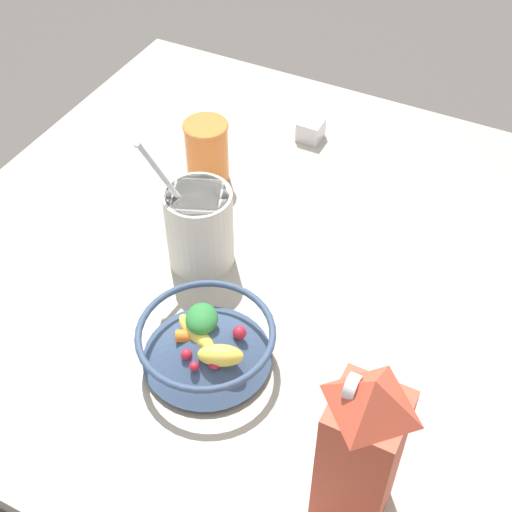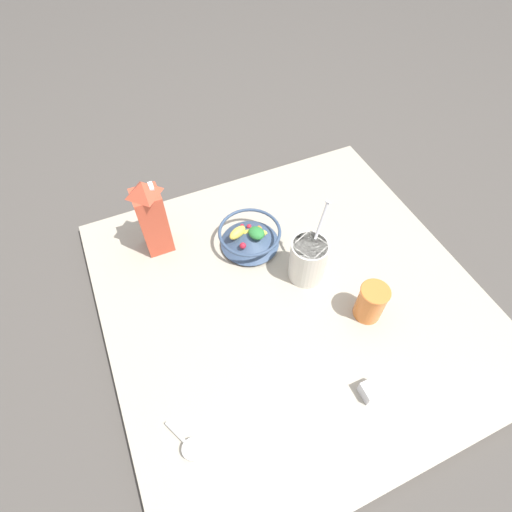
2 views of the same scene
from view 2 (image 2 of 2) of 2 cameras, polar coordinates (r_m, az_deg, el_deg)
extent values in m
plane|color=#4C4742|center=(1.18, 5.05, -6.51)|extent=(6.00, 6.00, 0.00)
cube|color=#B2A893|center=(1.17, 5.10, -6.12)|extent=(1.04, 1.04, 0.03)
cylinder|color=#384C6B|center=(1.26, -0.88, 1.80)|extent=(0.10, 0.10, 0.01)
cone|color=#384C6B|center=(1.23, -0.90, 2.70)|extent=(0.18, 0.18, 0.05)
torus|color=#384C6B|center=(1.21, -0.91, 3.49)|extent=(0.19, 0.19, 0.01)
ellipsoid|color=#EFD64C|center=(1.22, -2.67, 3.36)|extent=(0.05, 0.07, 0.03)
ellipsoid|color=#EFD64C|center=(1.23, -0.15, 3.33)|extent=(0.06, 0.08, 0.03)
cylinder|color=orange|center=(1.23, 0.00, 3.54)|extent=(0.03, 0.04, 0.02)
sphere|color=red|center=(1.24, -2.68, 3.56)|extent=(0.02, 0.02, 0.02)
sphere|color=red|center=(1.25, -1.00, 4.25)|extent=(0.02, 0.02, 0.02)
sphere|color=red|center=(1.25, -2.00, 4.31)|extent=(0.01, 0.01, 0.01)
sphere|color=red|center=(1.20, -1.88, 1.49)|extent=(0.02, 0.02, 0.02)
ellipsoid|color=#2D7F38|center=(1.20, 0.06, 3.30)|extent=(0.07, 0.06, 0.03)
cube|color=#CC4C33|center=(1.21, -14.50, 4.80)|extent=(0.08, 0.08, 0.22)
pyramid|color=#CC4C33|center=(1.12, -15.87, 9.31)|extent=(0.08, 0.08, 0.04)
cylinder|color=white|center=(1.12, -14.80, 9.58)|extent=(0.03, 0.01, 0.03)
cylinder|color=silver|center=(1.15, 7.41, -0.61)|extent=(0.11, 0.11, 0.14)
cylinder|color=white|center=(1.10, 7.71, 1.13)|extent=(0.10, 0.10, 0.02)
cylinder|color=silver|center=(1.10, 8.80, 3.46)|extent=(0.05, 0.07, 0.17)
ellipsoid|color=silver|center=(1.07, 10.26, 7.60)|extent=(0.02, 0.02, 0.01)
cylinder|color=orange|center=(1.12, 16.09, -6.38)|extent=(0.08, 0.08, 0.12)
torus|color=orange|center=(1.07, 16.75, -4.87)|extent=(0.08, 0.08, 0.01)
cube|color=silver|center=(1.05, 16.10, -18.00)|extent=(0.04, 0.04, 0.04)
cube|color=brown|center=(1.06, 16.02, -18.11)|extent=(0.04, 0.04, 0.02)
cylinder|color=white|center=(1.00, -9.01, -25.64)|extent=(0.05, 0.05, 0.02)
cylinder|color=white|center=(1.02, -11.39, -23.47)|extent=(0.06, 0.04, 0.01)
camera|label=1|loc=(1.25, -33.50, 39.81)|focal=50.00mm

